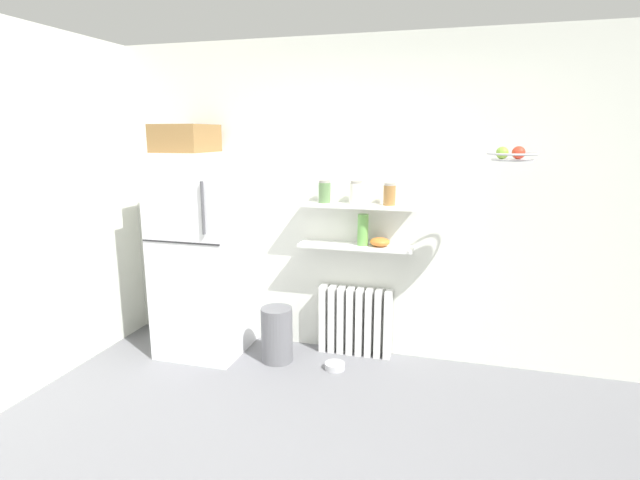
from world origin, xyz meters
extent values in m
plane|color=slate|center=(0.00, 0.50, 0.00)|extent=(7.04, 7.04, 0.00)
cube|color=silver|center=(0.00, 2.05, 1.30)|extent=(7.04, 0.10, 2.60)
cube|color=silver|center=(-1.35, 1.67, 0.85)|extent=(0.68, 0.66, 1.70)
cube|color=#262628|center=(-1.35, 1.33, 1.02)|extent=(0.67, 0.01, 0.01)
cylinder|color=#4C4C51|center=(-1.13, 1.32, 1.30)|extent=(0.02, 0.02, 0.40)
cube|color=olive|center=(-1.45, 1.67, 1.81)|extent=(0.41, 0.46, 0.22)
cube|color=white|center=(-0.36, 1.92, 0.29)|extent=(0.06, 0.12, 0.58)
cube|color=white|center=(-0.28, 1.92, 0.29)|extent=(0.06, 0.12, 0.58)
cube|color=white|center=(-0.20, 1.92, 0.29)|extent=(0.06, 0.12, 0.58)
cube|color=white|center=(-0.12, 1.92, 0.29)|extent=(0.06, 0.12, 0.58)
cube|color=white|center=(-0.04, 1.92, 0.29)|extent=(0.06, 0.12, 0.58)
cube|color=white|center=(0.03, 1.92, 0.29)|extent=(0.06, 0.12, 0.58)
cube|color=white|center=(0.11, 1.92, 0.29)|extent=(0.06, 0.12, 0.58)
cube|color=white|center=(0.19, 1.92, 0.29)|extent=(0.06, 0.12, 0.58)
cube|color=white|center=(-0.08, 1.89, 0.95)|extent=(0.93, 0.22, 0.02)
cube|color=white|center=(-0.08, 1.89, 1.28)|extent=(0.93, 0.22, 0.02)
cylinder|color=#5B7F4C|center=(-0.35, 1.89, 1.38)|extent=(0.10, 0.10, 0.16)
cylinder|color=gray|center=(-0.35, 1.89, 1.47)|extent=(0.09, 0.09, 0.02)
cylinder|color=silver|center=(-0.08, 1.89, 1.38)|extent=(0.10, 0.10, 0.16)
cylinder|color=gray|center=(-0.08, 1.89, 1.47)|extent=(0.09, 0.09, 0.02)
cylinder|color=olive|center=(0.18, 1.89, 1.37)|extent=(0.09, 0.09, 0.16)
cylinder|color=gray|center=(0.18, 1.89, 1.46)|extent=(0.09, 0.09, 0.02)
cylinder|color=#66A84C|center=(-0.03, 1.89, 1.09)|extent=(0.09, 0.09, 0.25)
ellipsoid|color=orange|center=(0.11, 1.89, 1.00)|extent=(0.16, 0.16, 0.07)
cylinder|color=slate|center=(-0.68, 1.62, 0.23)|extent=(0.26, 0.26, 0.46)
cylinder|color=#B7B7BC|center=(-0.18, 1.59, 0.03)|extent=(0.16, 0.16, 0.05)
torus|color=#B2B2B7|center=(1.02, 1.54, 1.72)|extent=(0.32, 0.32, 0.01)
cylinder|color=#A8A8AD|center=(1.02, 1.54, 1.68)|extent=(0.26, 0.26, 0.01)
sphere|color=red|center=(1.06, 1.53, 1.73)|extent=(0.09, 0.09, 0.09)
sphere|color=#7FAD38|center=(0.96, 1.53, 1.72)|extent=(0.08, 0.08, 0.08)
camera|label=1|loc=(0.69, -1.94, 1.85)|focal=27.63mm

